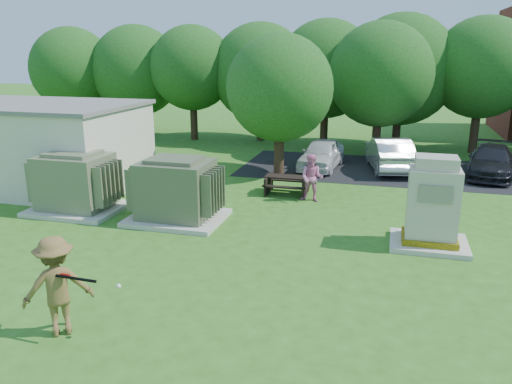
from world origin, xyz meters
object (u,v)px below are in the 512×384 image
(car_silver_a, at_px, (389,154))
(car_dark, at_px, (491,161))
(transformer_right, at_px, (176,191))
(person_at_picnic, at_px, (312,178))
(batter, at_px, (57,286))
(generator_cabinet, at_px, (432,208))
(transformer_left, at_px, (76,184))
(picnic_table, at_px, (287,183))
(car_white, at_px, (322,154))

(car_silver_a, bearing_deg, car_dark, 168.34)
(transformer_right, bearing_deg, person_at_picnic, 39.90)
(batter, xyz_separation_m, car_dark, (10.26, 15.94, -0.35))
(transformer_right, xyz_separation_m, generator_cabinet, (7.78, -0.16, 0.16))
(transformer_left, xyz_separation_m, generator_cabinet, (11.48, -0.16, 0.16))
(batter, bearing_deg, transformer_left, -95.06)
(car_silver_a, relative_size, car_dark, 1.02)
(picnic_table, height_order, car_white, car_white)
(transformer_right, relative_size, car_silver_a, 0.65)
(transformer_left, bearing_deg, picnic_table, 30.99)
(transformer_right, distance_m, car_dark, 14.17)
(generator_cabinet, bearing_deg, car_dark, 71.81)
(car_dark, bearing_deg, picnic_table, -135.80)
(generator_cabinet, xyz_separation_m, car_silver_a, (-1.28, 9.30, -0.37))
(picnic_table, xyz_separation_m, car_dark, (8.02, 5.21, 0.21))
(transformer_left, bearing_deg, batter, -57.88)
(transformer_left, relative_size, person_at_picnic, 1.72)
(person_at_picnic, relative_size, car_dark, 0.39)
(batter, bearing_deg, car_dark, -159.93)
(batter, height_order, car_silver_a, batter)
(picnic_table, xyz_separation_m, car_silver_a, (3.69, 5.22, 0.31))
(picnic_table, relative_size, car_dark, 0.37)
(picnic_table, xyz_separation_m, person_at_picnic, (1.06, -0.67, 0.43))
(transformer_left, xyz_separation_m, person_at_picnic, (7.58, 3.24, -0.10))
(person_at_picnic, height_order, car_silver_a, person_at_picnic)
(person_at_picnic, xyz_separation_m, car_white, (-0.41, 5.37, -0.20))
(person_at_picnic, distance_m, car_silver_a, 6.46)
(picnic_table, height_order, batter, batter)
(car_white, bearing_deg, transformer_right, -106.45)
(transformer_right, relative_size, person_at_picnic, 1.72)
(transformer_right, height_order, person_at_picnic, transformer_right)
(batter, xyz_separation_m, car_silver_a, (5.93, 15.96, -0.25))
(transformer_right, bearing_deg, car_white, 68.06)
(transformer_right, bearing_deg, car_silver_a, 54.56)
(transformer_right, bearing_deg, generator_cabinet, -1.20)
(transformer_left, height_order, car_dark, transformer_left)
(person_at_picnic, bearing_deg, car_silver_a, 70.75)
(generator_cabinet, height_order, car_white, generator_cabinet)
(person_at_picnic, bearing_deg, batter, -103.39)
(generator_cabinet, relative_size, batter, 1.29)
(transformer_left, relative_size, car_silver_a, 0.65)
(transformer_left, xyz_separation_m, car_silver_a, (10.21, 9.14, -0.21))
(transformer_left, distance_m, transformer_right, 3.70)
(picnic_table, relative_size, car_white, 0.42)
(generator_cabinet, bearing_deg, picnic_table, 140.60)
(person_at_picnic, bearing_deg, generator_cabinet, -36.33)
(batter, bearing_deg, car_silver_a, -147.54)
(picnic_table, distance_m, car_silver_a, 6.40)
(batter, height_order, car_dark, batter)
(car_silver_a, bearing_deg, person_at_picnic, 54.52)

